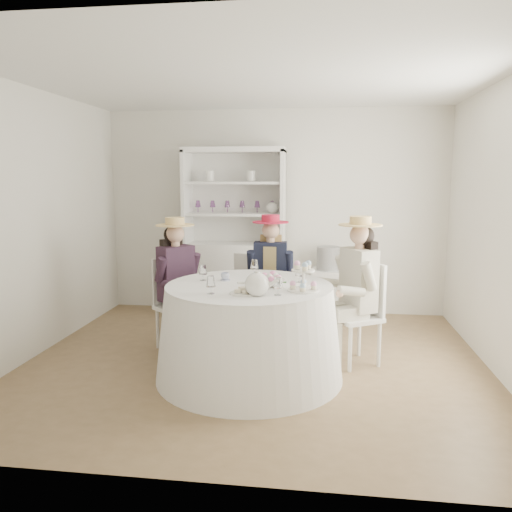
# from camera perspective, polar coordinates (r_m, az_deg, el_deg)

# --- Properties ---
(ground) EXTENTS (4.50, 4.50, 0.00)m
(ground) POSITION_cam_1_polar(r_m,az_deg,el_deg) (5.05, -0.15, -12.03)
(ground) COLOR brown
(ground) RESTS_ON ground
(ceiling) EXTENTS (4.50, 4.50, 0.00)m
(ceiling) POSITION_cam_1_polar(r_m,az_deg,el_deg) (4.80, -0.17, 19.66)
(ceiling) COLOR white
(ceiling) RESTS_ON wall_back
(wall_back) EXTENTS (4.50, 0.00, 4.50)m
(wall_back) POSITION_cam_1_polar(r_m,az_deg,el_deg) (6.72, 2.13, 5.02)
(wall_back) COLOR silver
(wall_back) RESTS_ON ground
(wall_front) EXTENTS (4.50, 0.00, 4.50)m
(wall_front) POSITION_cam_1_polar(r_m,az_deg,el_deg) (2.78, -5.65, -0.53)
(wall_front) COLOR silver
(wall_front) RESTS_ON ground
(wall_left) EXTENTS (0.00, 4.50, 4.50)m
(wall_left) POSITION_cam_1_polar(r_m,az_deg,el_deg) (5.51, -24.08, 3.40)
(wall_left) COLOR silver
(wall_left) RESTS_ON ground
(wall_right) EXTENTS (0.00, 4.50, 4.50)m
(wall_right) POSITION_cam_1_polar(r_m,az_deg,el_deg) (4.97, 26.55, 2.72)
(wall_right) COLOR silver
(wall_right) RESTS_ON ground
(tea_table) EXTENTS (1.70, 1.70, 0.86)m
(tea_table) POSITION_cam_1_polar(r_m,az_deg,el_deg) (4.58, -0.78, -8.59)
(tea_table) COLOR white
(tea_table) RESTS_ON ground
(hutch) EXTENTS (1.49, 0.99, 2.18)m
(hutch) POSITION_cam_1_polar(r_m,az_deg,el_deg) (6.54, -2.36, -0.15)
(hutch) COLOR silver
(hutch) RESTS_ON ground
(side_table) EXTENTS (0.42, 0.42, 0.64)m
(side_table) POSITION_cam_1_polar(r_m,az_deg,el_deg) (6.55, 8.17, -4.30)
(side_table) COLOR silver
(side_table) RESTS_ON ground
(hatbox) EXTENTS (0.32, 0.32, 0.30)m
(hatbox) POSITION_cam_1_polar(r_m,az_deg,el_deg) (6.46, 8.26, -0.26)
(hatbox) COLOR black
(hatbox) RESTS_ON side_table
(guest_left) EXTENTS (0.60, 0.58, 1.40)m
(guest_left) POSITION_cam_1_polar(r_m,az_deg,el_deg) (5.29, -8.96, -2.26)
(guest_left) COLOR silver
(guest_left) RESTS_ON ground
(guest_mid) EXTENTS (0.51, 0.53, 1.41)m
(guest_mid) POSITION_cam_1_polar(r_m,az_deg,el_deg) (5.52, 1.64, -1.63)
(guest_mid) COLOR silver
(guest_mid) RESTS_ON ground
(guest_right) EXTENTS (0.62, 0.57, 1.45)m
(guest_right) POSITION_cam_1_polar(r_m,az_deg,el_deg) (4.88, 11.39, -2.94)
(guest_right) COLOR silver
(guest_right) RESTS_ON ground
(spare_chair) EXTENTS (0.48, 0.48, 0.91)m
(spare_chair) POSITION_cam_1_polar(r_m,az_deg,el_deg) (6.12, -0.55, -3.54)
(spare_chair) COLOR silver
(spare_chair) RESTS_ON ground
(teacup_a) EXTENTS (0.10, 0.10, 0.06)m
(teacup_a) POSITION_cam_1_polar(r_m,az_deg,el_deg) (4.65, -3.54, -2.43)
(teacup_a) COLOR white
(teacup_a) RESTS_ON tea_table
(teacup_b) EXTENTS (0.07, 0.07, 0.06)m
(teacup_b) POSITION_cam_1_polar(r_m,az_deg,el_deg) (4.71, 0.12, -2.29)
(teacup_b) COLOR white
(teacup_b) RESTS_ON tea_table
(teacup_c) EXTENTS (0.12, 0.12, 0.07)m
(teacup_c) POSITION_cam_1_polar(r_m,az_deg,el_deg) (4.55, 2.31, -2.63)
(teacup_c) COLOR white
(teacup_c) RESTS_ON tea_table
(flower_bowl) EXTENTS (0.28, 0.28, 0.06)m
(flower_bowl) POSITION_cam_1_polar(r_m,az_deg,el_deg) (4.40, 1.78, -3.11)
(flower_bowl) COLOR white
(flower_bowl) RESTS_ON tea_table
(flower_arrangement) EXTENTS (0.17, 0.17, 0.06)m
(flower_arrangement) POSITION_cam_1_polar(r_m,az_deg,el_deg) (4.37, 1.93, -2.52)
(flower_arrangement) COLOR pink
(flower_arrangement) RESTS_ON tea_table
(table_teapot) EXTENTS (0.28, 0.20, 0.21)m
(table_teapot) POSITION_cam_1_polar(r_m,az_deg,el_deg) (4.05, 0.15, -3.27)
(table_teapot) COLOR white
(table_teapot) RESTS_ON tea_table
(sandwich_plate) EXTENTS (0.23, 0.23, 0.05)m
(sandwich_plate) POSITION_cam_1_polar(r_m,az_deg,el_deg) (4.12, -1.43, -4.16)
(sandwich_plate) COLOR white
(sandwich_plate) RESTS_ON tea_table
(cupcake_stand) EXTENTS (0.26, 0.26, 0.25)m
(cupcake_stand) POSITION_cam_1_polar(r_m,az_deg,el_deg) (4.23, 5.41, -2.79)
(cupcake_stand) COLOR white
(cupcake_stand) RESTS_ON tea_table
(stemware_set) EXTENTS (0.97, 0.94, 0.15)m
(stemware_set) POSITION_cam_1_polar(r_m,az_deg,el_deg) (4.45, -0.79, -2.36)
(stemware_set) COLOR white
(stemware_set) RESTS_ON tea_table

